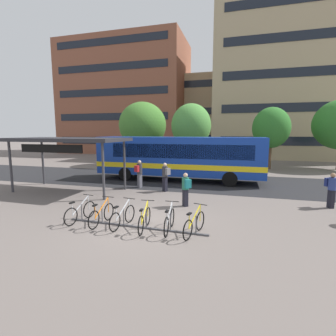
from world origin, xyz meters
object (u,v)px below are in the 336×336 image
(parked_bicycle_yellow_5, at_px, (194,224))
(commuter_navy_pack_2, at_px, (331,188))
(parked_bicycle_silver_2, at_px, (123,217))
(commuter_grey_pack_0, at_px, (165,175))
(parked_bicycle_yellow_3, at_px, (145,220))
(transit_shelter, at_px, (67,141))
(commuter_red_pack_1, at_px, (139,172))
(parked_bicycle_silver_4, at_px, (169,221))
(commuter_teal_pack_3, at_px, (186,187))
(street_tree_2, at_px, (271,128))
(parked_bicycle_orange_1, at_px, (102,215))
(street_tree_3, at_px, (143,125))
(parked_bicycle_silver_0, at_px, (80,212))
(city_bus, at_px, (178,157))
(street_tree_1, at_px, (191,126))

(parked_bicycle_yellow_5, height_order, commuter_navy_pack_2, commuter_navy_pack_2)
(parked_bicycle_silver_2, bearing_deg, commuter_grey_pack_0, 7.79)
(parked_bicycle_yellow_3, height_order, transit_shelter, transit_shelter)
(commuter_red_pack_1, bearing_deg, commuter_navy_pack_2, -79.11)
(parked_bicycle_silver_4, xyz_separation_m, commuter_grey_pack_0, (-1.87, 5.91, 0.62))
(parked_bicycle_silver_4, distance_m, commuter_teal_pack_3, 3.24)
(parked_bicycle_silver_4, bearing_deg, street_tree_2, -19.86)
(parked_bicycle_orange_1, bearing_deg, commuter_teal_pack_3, -36.10)
(commuter_teal_pack_3, xyz_separation_m, street_tree_3, (-7.59, 13.96, 3.36))
(parked_bicycle_silver_4, distance_m, commuter_grey_pack_0, 6.22)
(commuter_navy_pack_2, bearing_deg, parked_bicycle_silver_0, -88.90)
(street_tree_2, distance_m, street_tree_3, 12.89)
(transit_shelter, xyz_separation_m, commuter_red_pack_1, (3.75, 1.98, -2.00))
(parked_bicycle_silver_0, distance_m, parked_bicycle_silver_2, 1.88)
(city_bus, xyz_separation_m, commuter_red_pack_1, (-1.81, -3.04, -0.75))
(parked_bicycle_silver_0, relative_size, parked_bicycle_silver_2, 1.00)
(commuter_teal_pack_3, bearing_deg, commuter_grey_pack_0, -4.80)
(street_tree_3, bearing_deg, city_bus, -53.31)
(street_tree_2, relative_size, street_tree_3, 0.88)
(parked_bicycle_silver_4, xyz_separation_m, street_tree_1, (-2.18, 15.90, 3.77))
(parked_bicycle_silver_0, bearing_deg, street_tree_3, 21.85)
(parked_bicycle_silver_2, bearing_deg, city_bus, 8.17)
(street_tree_1, relative_size, street_tree_3, 0.93)
(commuter_navy_pack_2, bearing_deg, city_bus, -142.82)
(commuter_navy_pack_2, xyz_separation_m, street_tree_1, (-8.74, 11.09, 3.19))
(parked_bicycle_silver_0, relative_size, parked_bicycle_yellow_5, 1.02)
(commuter_navy_pack_2, bearing_deg, transit_shelter, -112.60)
(parked_bicycle_silver_2, distance_m, commuter_teal_pack_3, 3.72)
(parked_bicycle_yellow_5, height_order, transit_shelter, transit_shelter)
(parked_bicycle_silver_0, distance_m, parked_bicycle_yellow_5, 4.61)
(parked_bicycle_yellow_5, distance_m, street_tree_1, 16.71)
(commuter_grey_pack_0, bearing_deg, parked_bicycle_yellow_3, 131.10)
(parked_bicycle_yellow_3, bearing_deg, street_tree_1, -1.67)
(parked_bicycle_silver_4, distance_m, transit_shelter, 9.15)
(street_tree_1, bearing_deg, parked_bicycle_silver_0, -95.45)
(parked_bicycle_yellow_3, bearing_deg, street_tree_2, -25.25)
(city_bus, xyz_separation_m, commuter_grey_pack_0, (0.09, -3.61, -0.77))
(parked_bicycle_silver_2, xyz_separation_m, transit_shelter, (-5.70, 4.53, 2.64))
(commuter_red_pack_1, bearing_deg, transit_shelter, 137.94)
(parked_bicycle_silver_2, bearing_deg, commuter_navy_pack_2, -52.62)
(parked_bicycle_silver_4, bearing_deg, street_tree_3, 20.65)
(commuter_navy_pack_2, distance_m, street_tree_2, 13.27)
(parked_bicycle_yellow_3, xyz_separation_m, commuter_red_pack_1, (-2.86, 6.58, 0.64))
(commuter_grey_pack_0, relative_size, street_tree_1, 0.28)
(parked_bicycle_silver_2, distance_m, street_tree_3, 18.57)
(parked_bicycle_orange_1, distance_m, commuter_grey_pack_0, 6.03)
(commuter_navy_pack_2, bearing_deg, commuter_red_pack_1, -123.05)
(city_bus, distance_m, commuter_teal_pack_3, 6.65)
(parked_bicycle_silver_2, xyz_separation_m, commuter_teal_pack_3, (1.76, 3.23, 0.56))
(parked_bicycle_yellow_3, bearing_deg, commuter_navy_pack_2, -62.84)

